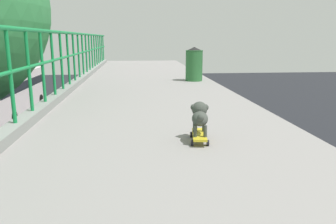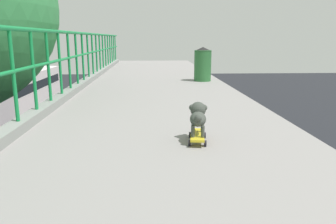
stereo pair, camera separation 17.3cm
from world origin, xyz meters
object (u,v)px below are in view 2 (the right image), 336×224
(litter_bin, at_px, (203,64))
(small_dog, at_px, (198,115))
(toy_skateboard, at_px, (197,136))
(city_bus, at_px, (28,90))

(litter_bin, bearing_deg, small_dog, -99.35)
(litter_bin, bearing_deg, toy_skateboard, -99.37)
(city_bus, height_order, toy_skateboard, toy_skateboard)
(small_dog, xyz_separation_m, litter_bin, (0.81, 4.93, 0.16))
(city_bus, distance_m, toy_skateboard, 27.91)
(city_bus, relative_size, toy_skateboard, 26.12)
(toy_skateboard, distance_m, small_dog, 0.21)
(small_dog, bearing_deg, toy_skateboard, -103.09)
(city_bus, bearing_deg, small_dog, -66.43)
(toy_skateboard, xyz_separation_m, small_dog, (0.01, 0.03, 0.21))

